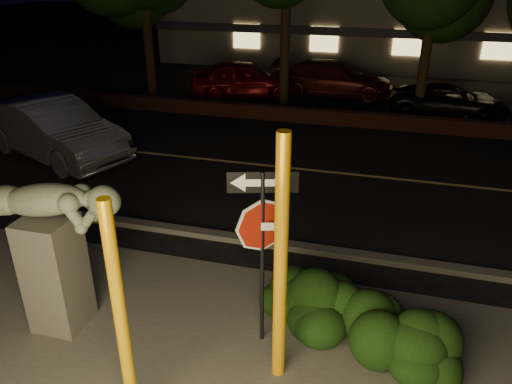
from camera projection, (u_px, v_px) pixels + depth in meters
ground at (337, 137)px, 16.13m from camera, size 90.00×90.00×0.00m
road at (324, 172)px, 13.52m from camera, size 80.00×8.00×0.01m
lane_marking at (324, 171)px, 13.51m from camera, size 80.00×0.12×0.00m
curb at (293, 246)px, 9.92m from camera, size 80.00×0.25×0.12m
brick_wall at (343, 118)px, 17.16m from camera, size 40.00×0.35×0.50m
parking_lot at (357, 88)px, 22.23m from camera, size 40.00×12.00×0.01m
building at (373, 21)px, 28.34m from camera, size 22.00×10.20×4.00m
yellow_pole_left at (121, 320)px, 5.67m from camera, size 0.15×0.15×3.08m
yellow_pole_right at (281, 266)px, 6.24m from camera, size 0.18×0.18×3.54m
signpost at (263, 226)px, 6.76m from camera, size 0.91×0.29×2.77m
sculpture at (51, 239)px, 7.27m from camera, size 2.34×0.74×2.51m
hedge_center at (298, 293)px, 7.85m from camera, size 1.94×1.07×0.97m
hedge_right at (345, 311)px, 7.30m from camera, size 1.98×1.57×1.15m
hedge_far_right at (408, 340)px, 6.82m from camera, size 1.64×1.15×1.06m
silver_sedan at (54, 129)px, 14.20m from camera, size 5.34×3.55×1.66m
parked_car_red at (244, 79)px, 20.47m from camera, size 4.76×3.17×1.51m
parked_car_darkred at (333, 79)px, 20.67m from camera, size 4.91×2.01×1.42m
parked_car_dark at (449, 101)px, 17.98m from camera, size 4.19×2.02×1.15m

